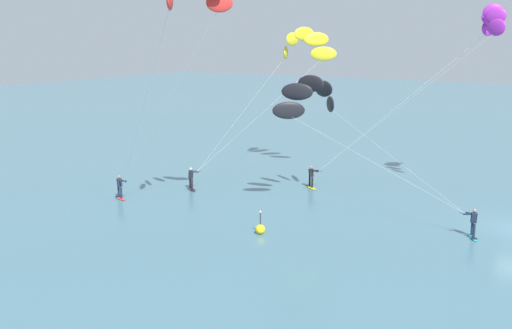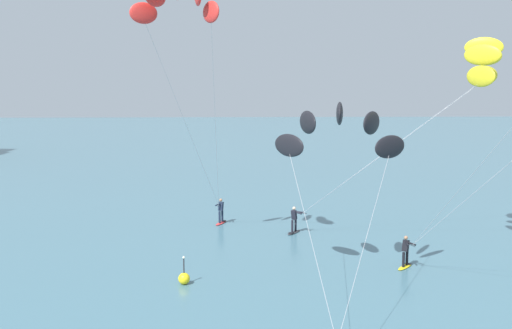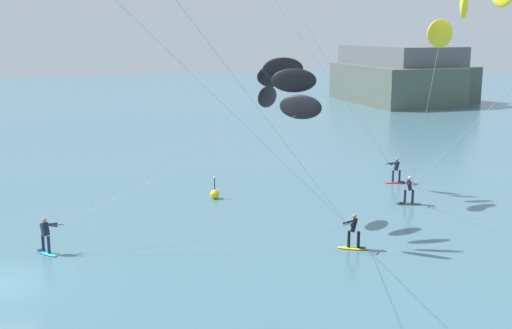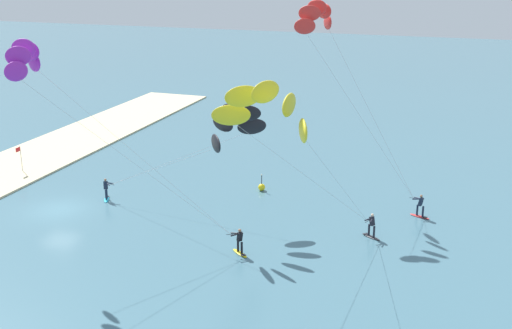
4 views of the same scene
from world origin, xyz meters
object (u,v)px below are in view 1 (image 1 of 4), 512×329
Objects in this scene: kitesurfer_nearshore at (315,100)px; kitesurfer_mid_water at (300,48)px; kitesurfer_far_out at (191,2)px; kitesurfer_downwind at (482,29)px; marker_buoy at (260,229)px.

kitesurfer_nearshore is 1.05× the size of kitesurfer_mid_water.
kitesurfer_nearshore is 10.56m from kitesurfer_far_out.
kitesurfer_downwind reaches higher than kitesurfer_nearshore.
kitesurfer_mid_water is at bearing 33.39° from kitesurfer_nearshore.
kitesurfer_nearshore is 12.40m from kitesurfer_downwind.
kitesurfer_far_out is 1.11× the size of kitesurfer_downwind.
marker_buoy is at bearing -178.19° from kitesurfer_nearshore.
kitesurfer_nearshore is 9.99m from marker_buoy.
kitesurfer_far_out is 20.06m from kitesurfer_downwind.
kitesurfer_nearshore is 9.37× the size of marker_buoy.
kitesurfer_far_out is 13.41m from marker_buoy.
kitesurfer_mid_water is (8.28, 5.46, 3.12)m from kitesurfer_nearshore.
kitesurfer_far_out reaches higher than kitesurfer_nearshore.
marker_buoy is at bearing 151.18° from kitesurfer_downwind.
kitesurfer_mid_water reaches higher than marker_buoy.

